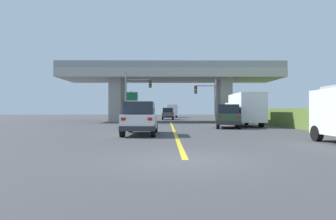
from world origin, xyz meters
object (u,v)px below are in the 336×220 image
Objects in this scene: highway_sign at (131,99)px; semi_truck_distant at (172,111)px; traffic_signal_farside at (134,92)px; box_truck at (244,109)px; sedan_oncoming at (168,114)px; suv_lead at (141,118)px; traffic_signal_nearside at (208,96)px; suv_crossing at (228,116)px.

highway_sign reaches higher than semi_truck_distant.
traffic_signal_farside is at bearing -78.12° from highway_sign.
box_truck is 1.60× the size of sedan_oncoming.
traffic_signal_nearside is (6.74, 16.89, 2.31)m from suv_lead.
suv_lead is 0.72× the size of semi_truck_distant.
semi_truck_distant is (5.21, 31.66, -2.27)m from traffic_signal_farside.
highway_sign is at bearing 138.89° from box_truck.
box_truck reaches higher than suv_crossing.
suv_lead and suv_crossing have the same top height.
sedan_oncoming is at bearing -93.55° from semi_truck_distant.
semi_truck_distant reaches higher than sedan_oncoming.
traffic_signal_nearside is at bearing 68.25° from suv_lead.
box_truck is 1.16× the size of traffic_signal_farside.
suv_lead is 0.90× the size of traffic_signal_nearside.
sedan_oncoming is (1.86, 31.11, -0.00)m from suv_lead.
traffic_signal_nearside reaches higher than box_truck.
traffic_signal_farside is at bearing -106.03° from sedan_oncoming.
highway_sign is at bearing 158.36° from traffic_signal_nearside.
suv_lead is 1.15× the size of highway_sign.
sedan_oncoming is (-5.13, 24.00, -0.00)m from suv_crossing.
suv_crossing is 0.93× the size of traffic_signal_nearside.
box_truck reaches higher than semi_truck_distant.
traffic_signal_nearside is at bearing 109.90° from box_truck.
suv_lead is 18.33m from traffic_signal_nearside.
highway_sign is (-9.87, 3.92, -0.23)m from traffic_signal_nearside.
semi_truck_distant reaches higher than suv_lead.
semi_truck_distant is at bearing 77.61° from highway_sign.
box_truck reaches higher than sedan_oncoming.
traffic_signal_nearside is at bearing -83.11° from semi_truck_distant.
sedan_oncoming is (-7.37, 21.09, -0.63)m from box_truck.
suv_crossing is 0.70× the size of box_truck.
box_truck is 1.06× the size of semi_truck_distant.
semi_truck_distant is (-3.81, 31.51, -1.77)m from traffic_signal_nearside.
highway_sign is (-3.13, 20.80, 2.08)m from suv_lead.
traffic_signal_nearside is at bearing -71.07° from sedan_oncoming.
suv_crossing is 1.12× the size of sedan_oncoming.
sedan_oncoming is at bearing 108.93° from traffic_signal_nearside.
sedan_oncoming is 0.72× the size of traffic_signal_farside.
highway_sign is (-12.35, 10.78, 1.46)m from box_truck.
traffic_signal_farside reaches higher than sedan_oncoming.
traffic_signal_farside is (-11.50, 6.71, 2.18)m from box_truck.
sedan_oncoming is 0.66× the size of semi_truck_distant.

